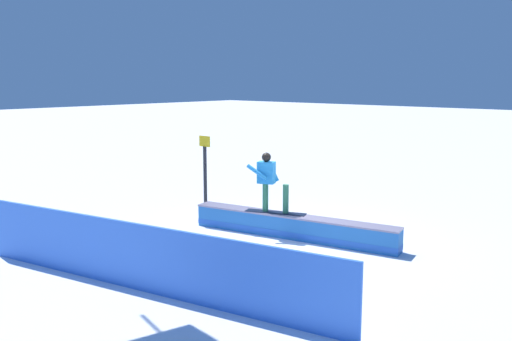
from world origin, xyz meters
TOP-DOWN VIEW (x-y plane):
  - ground_plane at (0.00, 0.00)m, footprint 120.00×120.00m
  - grind_box at (0.00, 0.00)m, footprint 5.12×1.50m
  - snowboarder at (0.59, 0.15)m, footprint 1.47×0.84m
  - safety_fence at (0.00, 4.34)m, footprint 7.87×1.70m
  - trail_marker at (3.53, -0.53)m, footprint 0.40×0.10m

SIDE VIEW (x-z plane):
  - ground_plane at x=0.00m, z-range 0.00..0.00m
  - grind_box at x=0.00m, z-range -0.03..0.53m
  - safety_fence at x=0.00m, z-range 0.00..1.22m
  - trail_marker at x=3.53m, z-range 0.07..2.21m
  - snowboarder at x=0.59m, z-range 0.62..2.06m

